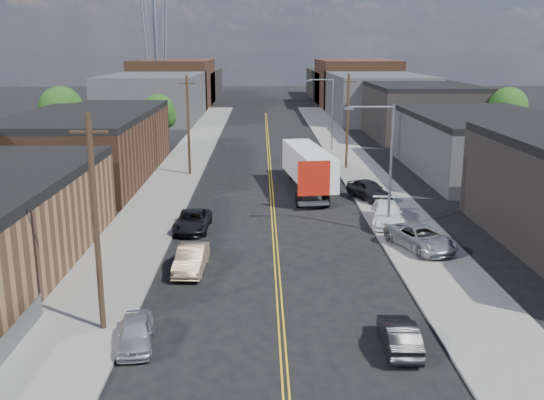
{
  "coord_description": "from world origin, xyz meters",
  "views": [
    {
      "loc": [
        -0.89,
        -15.69,
        12.68
      ],
      "look_at": [
        -0.18,
        24.56,
        2.5
      ],
      "focal_mm": 40.0,
      "sensor_mm": 36.0,
      "label": 1
    }
  ],
  "objects_px": {
    "car_ahead_truck": "(312,163)",
    "car_left_c": "(193,221)",
    "car_right_oncoming": "(399,335)",
    "car_right_lot_c": "(369,190)",
    "car_left_a": "(136,333)",
    "car_right_lot_b": "(386,213)",
    "car_left_b": "(191,259)",
    "car_right_lot_a": "(421,238)",
    "semi_truck": "(307,165)"
  },
  "relations": [
    {
      "from": "car_left_c",
      "to": "semi_truck",
      "type": "bearing_deg",
      "value": 56.98
    },
    {
      "from": "car_right_lot_b",
      "to": "car_left_a",
      "type": "bearing_deg",
      "value": -120.49
    },
    {
      "from": "car_left_c",
      "to": "car_right_lot_c",
      "type": "bearing_deg",
      "value": 32.66
    },
    {
      "from": "car_left_c",
      "to": "car_right_oncoming",
      "type": "distance_m",
      "value": 20.75
    },
    {
      "from": "car_left_c",
      "to": "car_right_lot_c",
      "type": "relative_size",
      "value": 1.03
    },
    {
      "from": "semi_truck",
      "to": "car_left_a",
      "type": "bearing_deg",
      "value": -115.51
    },
    {
      "from": "car_right_lot_a",
      "to": "car_left_c",
      "type": "bearing_deg",
      "value": 141.06
    },
    {
      "from": "car_right_oncoming",
      "to": "car_ahead_truck",
      "type": "bearing_deg",
      "value": -87.16
    },
    {
      "from": "car_right_lot_c",
      "to": "car_ahead_truck",
      "type": "xyz_separation_m",
      "value": [
        -3.7,
        13.25,
        -0.23
      ]
    },
    {
      "from": "semi_truck",
      "to": "car_right_lot_c",
      "type": "relative_size",
      "value": 3.21
    },
    {
      "from": "car_right_lot_c",
      "to": "semi_truck",
      "type": "bearing_deg",
      "value": 113.38
    },
    {
      "from": "car_ahead_truck",
      "to": "car_right_lot_a",
      "type": "bearing_deg",
      "value": -74.71
    },
    {
      "from": "car_right_lot_b",
      "to": "car_left_b",
      "type": "bearing_deg",
      "value": -137.26
    },
    {
      "from": "car_ahead_truck",
      "to": "car_left_c",
      "type": "bearing_deg",
      "value": -110.49
    },
    {
      "from": "car_left_c",
      "to": "car_right_lot_a",
      "type": "distance_m",
      "value": 15.8
    },
    {
      "from": "car_left_b",
      "to": "car_ahead_truck",
      "type": "relative_size",
      "value": 0.84
    },
    {
      "from": "car_left_a",
      "to": "car_left_b",
      "type": "height_order",
      "value": "car_left_b"
    },
    {
      "from": "car_right_oncoming",
      "to": "car_right_lot_a",
      "type": "xyz_separation_m",
      "value": [
        4.25,
        12.91,
        0.25
      ]
    },
    {
      "from": "car_ahead_truck",
      "to": "car_right_lot_c",
      "type": "bearing_deg",
      "value": -69.32
    },
    {
      "from": "car_left_c",
      "to": "car_right_lot_a",
      "type": "bearing_deg",
      "value": -15.65
    },
    {
      "from": "car_right_lot_b",
      "to": "car_ahead_truck",
      "type": "bearing_deg",
      "value": 108.45
    },
    {
      "from": "car_left_c",
      "to": "car_right_oncoming",
      "type": "xyz_separation_m",
      "value": [
        10.8,
        -17.71,
        -0.04
      ]
    },
    {
      "from": "car_left_b",
      "to": "car_right_lot_a",
      "type": "height_order",
      "value": "car_right_lot_a"
    },
    {
      "from": "car_left_c",
      "to": "car_ahead_truck",
      "type": "xyz_separation_m",
      "value": [
        10.3,
        21.54,
        0.05
      ]
    },
    {
      "from": "car_right_lot_a",
      "to": "car_ahead_truck",
      "type": "xyz_separation_m",
      "value": [
        -4.75,
        26.34,
        -0.15
      ]
    },
    {
      "from": "semi_truck",
      "to": "car_left_c",
      "type": "relative_size",
      "value": 3.11
    },
    {
      "from": "car_left_a",
      "to": "car_right_lot_c",
      "type": "relative_size",
      "value": 0.77
    },
    {
      "from": "car_right_lot_b",
      "to": "car_left_c",
      "type": "bearing_deg",
      "value": -167.82
    },
    {
      "from": "car_left_a",
      "to": "car_right_oncoming",
      "type": "relative_size",
      "value": 0.94
    },
    {
      "from": "car_left_a",
      "to": "car_right_lot_c",
      "type": "bearing_deg",
      "value": 52.66
    },
    {
      "from": "car_left_a",
      "to": "car_ahead_truck",
      "type": "distance_m",
      "value": 40.27
    },
    {
      "from": "car_left_b",
      "to": "car_right_lot_a",
      "type": "distance_m",
      "value": 14.63
    },
    {
      "from": "car_right_lot_c",
      "to": "car_left_a",
      "type": "bearing_deg",
      "value": -143.29
    },
    {
      "from": "car_left_a",
      "to": "car_right_lot_c",
      "type": "xyz_separation_m",
      "value": [
        14.6,
        25.52,
        0.34
      ]
    },
    {
      "from": "car_left_b",
      "to": "car_right_oncoming",
      "type": "bearing_deg",
      "value": -41.14
    },
    {
      "from": "car_right_oncoming",
      "to": "car_right_lot_c",
      "type": "distance_m",
      "value": 26.2
    },
    {
      "from": "semi_truck",
      "to": "car_left_b",
      "type": "relative_size",
      "value": 3.45
    },
    {
      "from": "car_right_lot_a",
      "to": "car_left_a",
      "type": "bearing_deg",
      "value": -162.78
    },
    {
      "from": "car_left_c",
      "to": "car_right_oncoming",
      "type": "bearing_deg",
      "value": -56.58
    },
    {
      "from": "car_left_b",
      "to": "car_left_c",
      "type": "distance_m",
      "value": 8.14
    },
    {
      "from": "semi_truck",
      "to": "car_right_lot_b",
      "type": "relative_size",
      "value": 2.95
    },
    {
      "from": "car_right_lot_a",
      "to": "car_right_lot_b",
      "type": "height_order",
      "value": "car_right_lot_b"
    },
    {
      "from": "car_left_b",
      "to": "car_ahead_truck",
      "type": "distance_m",
      "value": 31.13
    },
    {
      "from": "car_left_a",
      "to": "car_left_b",
      "type": "distance_m",
      "value": 9.24
    },
    {
      "from": "car_right_lot_c",
      "to": "car_right_lot_a",
      "type": "bearing_deg",
      "value": -108.95
    },
    {
      "from": "car_left_a",
      "to": "car_ahead_truck",
      "type": "xyz_separation_m",
      "value": [
        10.9,
        38.77,
        0.11
      ]
    },
    {
      "from": "car_right_lot_b",
      "to": "semi_truck",
      "type": "bearing_deg",
      "value": 120.72
    },
    {
      "from": "car_right_oncoming",
      "to": "car_right_lot_a",
      "type": "distance_m",
      "value": 13.6
    },
    {
      "from": "car_left_b",
      "to": "car_ahead_truck",
      "type": "xyz_separation_m",
      "value": [
        9.5,
        29.64,
        0.01
      ]
    },
    {
      "from": "car_left_a",
      "to": "car_right_lot_a",
      "type": "relative_size",
      "value": 0.69
    }
  ]
}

